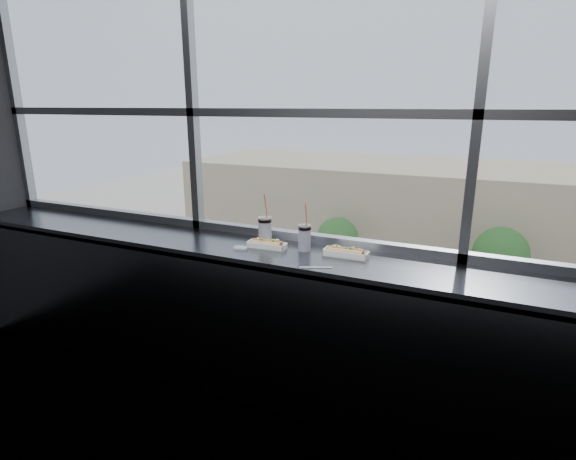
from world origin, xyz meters
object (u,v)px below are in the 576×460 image
at_px(car_near_c, 446,379).
at_px(car_far_b, 501,317).
at_px(loose_straw, 316,267).
at_px(tree_left, 337,238).
at_px(hotdog_tray_left, 267,244).
at_px(wrapper, 240,248).
at_px(hotdog_tray_right, 346,252).
at_px(soda_cup_left, 265,229).
at_px(car_near_a, 168,318).
at_px(pedestrian_a, 344,272).
at_px(tree_center, 500,254).
at_px(soda_cup_right, 305,237).
at_px(pedestrian_b, 436,279).
at_px(pedestrian_c, 519,287).

distance_m(car_near_c, car_far_b, 8.31).
height_order(loose_straw, tree_left, loose_straw).
relative_size(hotdog_tray_left, wrapper, 2.67).
bearing_deg(hotdog_tray_left, hotdog_tray_right, 2.95).
xyz_separation_m(soda_cup_left, car_far_b, (2.89, 24.19, -11.13)).
xyz_separation_m(car_near_a, pedestrian_a, (7.19, 11.20, 0.07)).
bearing_deg(car_near_c, tree_left, 31.56).
bearing_deg(car_near_c, loose_straw, 173.76).
bearing_deg(tree_center, car_near_a, -145.51).
xyz_separation_m(soda_cup_right, pedestrian_a, (-7.99, 27.41, -11.10)).
height_order(soda_cup_left, tree_center, soda_cup_left).
bearing_deg(wrapper, pedestrian_b, 92.33).
xyz_separation_m(hotdog_tray_right, car_near_a, (-15.48, 16.22, -11.11)).
height_order(soda_cup_left, loose_straw, soda_cup_left).
distance_m(car_far_b, tree_left, 12.30).
bearing_deg(car_near_a, pedestrian_a, -25.85).
height_order(car_near_a, pedestrian_a, pedestrian_a).
height_order(hotdog_tray_left, tree_left, hotdog_tray_left).
bearing_deg(wrapper, pedestrian_a, 105.38).
relative_size(car_near_a, tree_left, 1.16).
height_order(hotdog_tray_left, hotdog_tray_right, hotdog_tray_right).
xyz_separation_m(car_near_a, pedestrian_c, (18.91, 13.18, 0.15)).
relative_size(hotdog_tray_left, car_near_a, 0.05).
bearing_deg(tree_left, car_far_b, -19.32).
xyz_separation_m(hotdog_tray_left, hotdog_tray_right, (0.55, 0.05, 0.00)).
height_order(hotdog_tray_left, pedestrian_c, hotdog_tray_left).
bearing_deg(tree_left, loose_straw, -72.43).
relative_size(pedestrian_a, pedestrian_b, 0.92).
distance_m(hotdog_tray_left, car_near_a, 24.71).
bearing_deg(car_far_b, soda_cup_right, 170.34).
bearing_deg(tree_left, soda_cup_right, -72.62).
bearing_deg(hotdog_tray_right, pedestrian_c, 83.02).
relative_size(soda_cup_left, pedestrian_a, 0.18).
relative_size(hotdog_tray_right, tree_center, 0.05).
bearing_deg(hotdog_tray_left, car_far_b, 81.32).
bearing_deg(soda_cup_right, car_near_a, 133.13).
xyz_separation_m(hotdog_tray_left, loose_straw, (0.45, -0.23, -0.02)).
distance_m(car_near_c, car_near_a, 15.51).
height_order(hotdog_tray_right, car_near_c, hotdog_tray_right).
distance_m(soda_cup_right, pedestrian_b, 30.67).
xyz_separation_m(soda_cup_right, pedestrian_c, (3.73, 29.39, -11.03)).
bearing_deg(hotdog_tray_right, pedestrian_b, 93.44).
bearing_deg(car_near_c, hotdog_tray_left, 172.18).
relative_size(car_far_b, tree_center, 1.12).
height_order(soda_cup_right, wrapper, soda_cup_right).
bearing_deg(hotdog_tray_left, pedestrian_b, 90.63).
xyz_separation_m(hotdog_tray_left, tree_left, (-8.57, 28.26, -8.75)).
xyz_separation_m(wrapper, car_near_c, (0.73, 16.37, -10.92)).
bearing_deg(pedestrian_a, soda_cup_left, 15.66).
bearing_deg(car_near_a, tree_center, -48.65).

